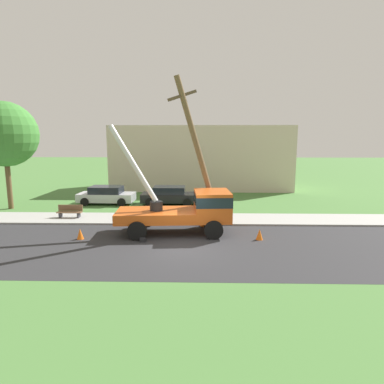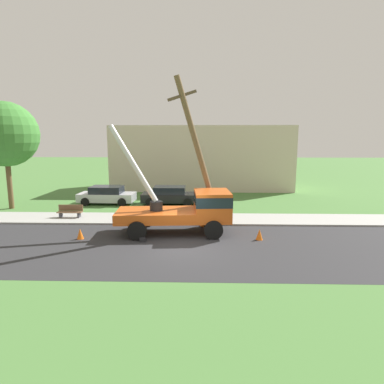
# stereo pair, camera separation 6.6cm
# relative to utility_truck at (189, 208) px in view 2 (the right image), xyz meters

# --- Properties ---
(ground_plane) EXTENTS (120.00, 120.00, 0.00)m
(ground_plane) POSITION_rel_utility_truck_xyz_m (-0.24, 9.60, -1.41)
(ground_plane) COLOR #477538
(road_asphalt) EXTENTS (80.00, 7.84, 0.01)m
(road_asphalt) POSITION_rel_utility_truck_xyz_m (-0.24, -2.40, -1.40)
(road_asphalt) COLOR #2B2B2D
(road_asphalt) RESTS_ON ground
(sidewalk_strip) EXTENTS (80.00, 2.83, 0.10)m
(sidewalk_strip) POSITION_rel_utility_truck_xyz_m (-0.24, 2.94, -1.36)
(sidewalk_strip) COLOR #9E9E99
(sidewalk_strip) RESTS_ON ground
(utility_truck) EXTENTS (6.92, 3.22, 5.98)m
(utility_truck) POSITION_rel_utility_truck_xyz_m (0.00, 0.00, 0.00)
(utility_truck) COLOR #C65119
(utility_truck) RESTS_ON ground
(leaning_utility_pole) EXTENTS (3.16, 2.11, 8.62)m
(leaning_utility_pole) POSITION_rel_utility_truck_xyz_m (0.53, 1.18, 3.01)
(leaning_utility_pole) COLOR brown
(leaning_utility_pole) RESTS_ON ground
(traffic_cone_ahead) EXTENTS (0.36, 0.36, 0.56)m
(traffic_cone_ahead) POSITION_rel_utility_truck_xyz_m (3.72, -1.16, -1.13)
(traffic_cone_ahead) COLOR orange
(traffic_cone_ahead) RESTS_ON ground
(traffic_cone_behind) EXTENTS (0.36, 0.36, 0.56)m
(traffic_cone_behind) POSITION_rel_utility_truck_xyz_m (-5.64, -1.29, -1.13)
(traffic_cone_behind) COLOR orange
(traffic_cone_behind) RESTS_ON ground
(traffic_cone_curbside) EXTENTS (0.36, 0.36, 0.56)m
(traffic_cone_curbside) POSITION_rel_utility_truck_xyz_m (0.81, 1.37, -1.13)
(traffic_cone_curbside) COLOR orange
(traffic_cone_curbside) RESTS_ON ground
(parked_sedan_silver) EXTENTS (4.46, 2.11, 1.42)m
(parked_sedan_silver) POSITION_rel_utility_truck_xyz_m (-6.85, 7.84, -0.70)
(parked_sedan_silver) COLOR #B7B7BF
(parked_sedan_silver) RESTS_ON ground
(parked_sedan_black) EXTENTS (4.40, 2.02, 1.42)m
(parked_sedan_black) POSITION_rel_utility_truck_xyz_m (-1.80, 7.84, -0.70)
(parked_sedan_black) COLOR black
(parked_sedan_black) RESTS_ON ground
(park_bench) EXTENTS (1.60, 0.45, 0.90)m
(park_bench) POSITION_rel_utility_truck_xyz_m (-7.89, 3.00, -0.95)
(park_bench) COLOR brown
(park_bench) RESTS_ON ground
(roadside_tree_near) EXTENTS (4.69, 4.69, 7.84)m
(roadside_tree_near) POSITION_rel_utility_truck_xyz_m (-13.52, 5.93, 4.07)
(roadside_tree_near) COLOR brown
(roadside_tree_near) RESTS_ON ground
(lowrise_building_backdrop) EXTENTS (18.00, 6.00, 6.40)m
(lowrise_building_backdrop) POSITION_rel_utility_truck_xyz_m (0.73, 16.47, 1.79)
(lowrise_building_backdrop) COLOR beige
(lowrise_building_backdrop) RESTS_ON ground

